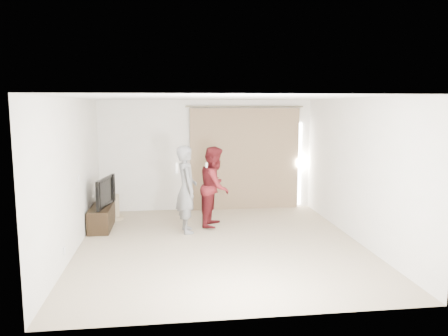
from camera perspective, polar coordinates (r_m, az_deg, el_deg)
The scene contains 10 objects.
floor at distance 7.93m, azimuth -0.43°, elevation -9.97°, with size 5.50×5.50×0.00m, color #C1A991.
wall_back at distance 10.33m, azimuth -2.26°, elevation 1.69°, with size 5.00×0.04×2.60m, color white.
wall_left at distance 7.74m, azimuth -19.15°, elevation -0.98°, with size 0.04×5.50×2.60m.
ceiling at distance 7.53m, azimuth -0.45°, elevation 9.17°, with size 5.00×5.50×0.01m, color white.
curtain at distance 10.39m, azimuth 2.81°, elevation 1.19°, with size 2.80×0.11×2.46m.
tv_console at distance 9.24m, azimuth -15.66°, elevation -6.19°, with size 0.41×1.17×0.45m, color black.
tv at distance 9.12m, azimuth -15.79°, elevation -3.02°, with size 1.03×0.13×0.59m, color black.
scratching_post at distance 9.85m, azimuth -14.16°, elevation -5.25°, with size 0.41×0.41×0.55m.
person_man at distance 8.52m, azimuth -4.92°, elevation -2.76°, with size 0.49×0.67×1.71m.
person_woman at distance 8.96m, azimuth -1.19°, elevation -2.41°, with size 0.85×0.96×1.64m.
Camera 1 is at (-0.90, -7.48, 2.48)m, focal length 35.00 mm.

